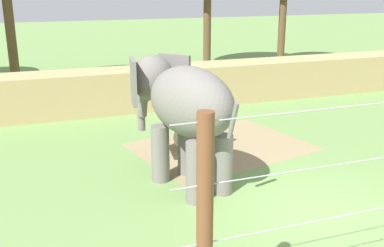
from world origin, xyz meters
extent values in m
plane|color=#6B8E4C|center=(0.00, 0.00, 0.00)|extent=(120.00, 120.00, 0.00)
cube|color=#937F5B|center=(-0.42, 4.90, 0.00)|extent=(6.11, 5.14, 0.01)
cube|color=tan|center=(0.00, 10.55, 0.86)|extent=(36.00, 1.80, 1.71)
cylinder|color=slate|center=(-3.02, 3.02, 0.77)|extent=(0.49, 0.49, 1.55)
cylinder|color=slate|center=(-2.21, 3.26, 0.77)|extent=(0.49, 0.49, 1.55)
cylinder|color=slate|center=(-2.57, 1.50, 0.77)|extent=(0.49, 0.49, 1.55)
cylinder|color=slate|center=(-1.76, 1.74, 0.77)|extent=(0.49, 0.49, 1.55)
ellipsoid|color=slate|center=(-2.39, 2.38, 2.30)|extent=(2.30, 3.19, 1.77)
ellipsoid|color=slate|center=(-2.90, 4.11, 2.61)|extent=(1.48, 1.39, 1.28)
cube|color=slate|center=(-3.50, 3.81, 2.61)|extent=(0.26, 1.00, 1.22)
cube|color=slate|center=(-2.23, 4.19, 2.61)|extent=(0.74, 0.82, 1.22)
cylinder|color=slate|center=(-3.03, 4.56, 2.15)|extent=(0.49, 0.62, 0.69)
cylinder|color=slate|center=(-3.07, 4.69, 1.67)|extent=(0.39, 0.46, 0.65)
cylinder|color=slate|center=(-3.10, 4.78, 1.21)|extent=(0.28, 0.28, 0.61)
cylinder|color=slate|center=(-1.94, 0.84, 2.19)|extent=(0.20, 0.35, 0.88)
sphere|color=tan|center=(-1.60, 5.13, 0.38)|extent=(0.77, 0.77, 0.77)
cylinder|color=brown|center=(-3.97, -2.63, 1.75)|extent=(0.24, 0.24, 3.51)
cylinder|color=brown|center=(-6.74, 15.02, 2.59)|extent=(0.44, 0.44, 5.17)
cylinder|color=brown|center=(8.65, 16.76, 2.60)|extent=(0.44, 0.44, 5.19)
cylinder|color=brown|center=(3.83, 16.99, 2.65)|extent=(0.44, 0.44, 5.30)
camera|label=1|loc=(-6.09, -8.00, 5.12)|focal=42.77mm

